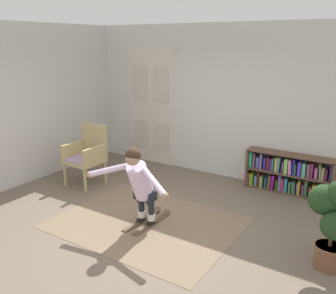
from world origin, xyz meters
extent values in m
plane|color=#6C5E50|center=(0.00, 0.00, 0.00)|extent=(7.20, 7.20, 0.00)
cube|color=silver|center=(0.00, 2.60, 1.45)|extent=(6.00, 0.10, 2.90)
cube|color=silver|center=(-3.00, 0.40, 1.45)|extent=(0.10, 6.00, 2.90)
cube|color=beige|center=(-2.00, 2.54, 1.18)|extent=(0.55, 0.04, 2.35)
cube|color=beige|center=(-2.00, 2.52, 1.69)|extent=(0.41, 0.01, 0.76)
cube|color=beige|center=(-2.00, 2.52, 0.59)|extent=(0.41, 0.01, 0.64)
cube|color=beige|center=(-1.45, 2.54, 1.18)|extent=(0.55, 0.04, 2.35)
cube|color=beige|center=(-1.45, 2.52, 1.69)|extent=(0.41, 0.01, 0.76)
cube|color=beige|center=(-1.45, 2.52, 0.59)|extent=(0.41, 0.01, 0.64)
cube|color=beige|center=(-1.72, 2.54, 2.40)|extent=(1.22, 0.04, 0.10)
cube|color=#7E6850|center=(-0.10, 0.11, 0.00)|extent=(2.58, 1.97, 0.01)
cube|color=brown|center=(0.58, 2.39, 0.35)|extent=(0.04, 0.30, 0.70)
cube|color=brown|center=(2.04, 2.39, 0.35)|extent=(0.04, 0.30, 0.70)
cube|color=brown|center=(1.31, 2.39, 0.01)|extent=(1.46, 0.30, 0.02)
cube|color=brown|center=(1.31, 2.39, 0.35)|extent=(1.46, 0.30, 0.02)
cube|color=brown|center=(1.31, 2.39, 0.69)|extent=(1.46, 0.30, 0.02)
cube|color=#8A3A62|center=(0.61, 2.39, 0.13)|extent=(0.03, 0.24, 0.21)
cube|color=#659B1C|center=(0.66, 2.37, 0.13)|extent=(0.06, 0.17, 0.23)
cube|color=#5E97D6|center=(0.73, 2.41, 0.11)|extent=(0.05, 0.14, 0.18)
cube|color=#4C1F19|center=(0.79, 2.39, 0.16)|extent=(0.03, 0.18, 0.27)
cube|color=olive|center=(0.85, 2.39, 0.12)|extent=(0.06, 0.20, 0.21)
cube|color=#174755|center=(0.93, 2.37, 0.12)|extent=(0.05, 0.14, 0.20)
cube|color=brown|center=(1.00, 2.37, 0.14)|extent=(0.06, 0.18, 0.25)
cube|color=#7F157C|center=(1.06, 2.37, 0.16)|extent=(0.06, 0.22, 0.27)
cube|color=#315010|center=(1.12, 2.39, 0.11)|extent=(0.04, 0.15, 0.19)
cube|color=#6A71B3|center=(1.17, 2.40, 0.16)|extent=(0.05, 0.16, 0.28)
cube|color=#912C47|center=(1.23, 2.40, 0.14)|extent=(0.07, 0.21, 0.24)
cube|color=teal|center=(1.29, 2.40, 0.15)|extent=(0.05, 0.24, 0.25)
cube|color=#456843|center=(1.36, 2.38, 0.13)|extent=(0.04, 0.22, 0.22)
cube|color=#366A45|center=(1.42, 2.38, 0.13)|extent=(0.07, 0.17, 0.22)
cube|color=#AD69AF|center=(1.48, 2.40, 0.12)|extent=(0.04, 0.15, 0.20)
cube|color=#A8962C|center=(1.52, 2.39, 0.15)|extent=(0.03, 0.23, 0.27)
cube|color=#663867|center=(1.57, 2.39, 0.12)|extent=(0.04, 0.16, 0.19)
cube|color=#304D34|center=(1.63, 2.40, 0.17)|extent=(0.05, 0.24, 0.29)
cube|color=maroon|center=(1.69, 2.40, 0.11)|extent=(0.03, 0.16, 0.19)
cube|color=gold|center=(1.75, 2.39, 0.14)|extent=(0.05, 0.18, 0.23)
cube|color=#A95CA5|center=(1.82, 2.40, 0.13)|extent=(0.03, 0.21, 0.22)
cube|color=#842989|center=(1.87, 2.41, 0.15)|extent=(0.04, 0.14, 0.26)
cube|color=#A97C4C|center=(1.92, 2.41, 0.16)|extent=(0.04, 0.20, 0.28)
cube|color=#336A57|center=(1.99, 2.40, 0.15)|extent=(0.06, 0.19, 0.26)
cube|color=#35D096|center=(0.62, 2.39, 0.50)|extent=(0.06, 0.16, 0.28)
cube|color=#7A4E65|center=(0.69, 2.39, 0.49)|extent=(0.03, 0.17, 0.26)
cube|color=#5461C2|center=(0.75, 2.41, 0.46)|extent=(0.06, 0.15, 0.20)
cube|color=#7560A2|center=(0.82, 2.38, 0.50)|extent=(0.04, 0.17, 0.28)
cube|color=navy|center=(0.89, 2.37, 0.47)|extent=(0.04, 0.15, 0.22)
cube|color=maroon|center=(0.94, 2.39, 0.48)|extent=(0.04, 0.15, 0.24)
cube|color=#4E1779|center=(0.99, 2.39, 0.47)|extent=(0.04, 0.21, 0.22)
cube|color=#386E6B|center=(1.03, 2.39, 0.48)|extent=(0.03, 0.19, 0.23)
cube|color=#B6BD5B|center=(1.09, 2.39, 0.49)|extent=(0.06, 0.17, 0.25)
cube|color=#46737D|center=(1.14, 2.38, 0.50)|extent=(0.05, 0.23, 0.28)
cube|color=purple|center=(1.20, 2.40, 0.46)|extent=(0.05, 0.18, 0.21)
cube|color=#80D35A|center=(1.27, 2.39, 0.50)|extent=(0.05, 0.23, 0.27)
cube|color=pink|center=(1.33, 2.39, 0.49)|extent=(0.07, 0.20, 0.26)
cube|color=#242098|center=(1.39, 2.38, 0.51)|extent=(0.04, 0.19, 0.29)
cube|color=#245028|center=(1.43, 2.37, 0.46)|extent=(0.03, 0.18, 0.20)
cube|color=#593AD2|center=(1.49, 2.39, 0.48)|extent=(0.05, 0.19, 0.25)
cube|color=#52A88B|center=(1.57, 2.39, 0.48)|extent=(0.06, 0.24, 0.24)
cube|color=#7E4864|center=(1.64, 2.41, 0.48)|extent=(0.04, 0.23, 0.24)
cube|color=#7E3058|center=(1.68, 2.40, 0.49)|extent=(0.04, 0.18, 0.25)
cube|color=#D757A9|center=(1.76, 2.40, 0.45)|extent=(0.05, 0.17, 0.19)
cube|color=#538148|center=(1.82, 2.39, 0.50)|extent=(0.04, 0.22, 0.27)
cube|color=#967E5D|center=(1.86, 2.40, 0.47)|extent=(0.05, 0.21, 0.22)
cube|color=#5F1F49|center=(1.92, 2.39, 0.45)|extent=(0.03, 0.18, 0.19)
cube|color=#393663|center=(1.99, 2.40, 0.50)|extent=(0.06, 0.15, 0.28)
cylinder|color=tan|center=(-2.23, 0.49, 0.21)|extent=(0.05, 0.05, 0.42)
cylinder|color=tan|center=(-1.71, 0.48, 0.21)|extent=(0.05, 0.05, 0.42)
cylinder|color=tan|center=(-2.22, 1.01, 0.21)|extent=(0.05, 0.05, 0.42)
cylinder|color=tan|center=(-1.70, 1.00, 0.21)|extent=(0.05, 0.05, 0.42)
cube|color=tan|center=(-1.96, 0.75, 0.45)|extent=(0.61, 0.61, 0.06)
cube|color=#AC96C8|center=(-1.96, 0.75, 0.50)|extent=(0.55, 0.55, 0.04)
cube|color=tan|center=(-1.96, 1.02, 0.80)|extent=(0.60, 0.07, 0.60)
cube|color=tan|center=(-2.23, 0.75, 0.62)|extent=(0.07, 0.56, 0.28)
cube|color=tan|center=(-1.69, 0.74, 0.62)|extent=(0.07, 0.56, 0.28)
cylinder|color=brown|center=(2.33, 0.38, 0.14)|extent=(0.31, 0.31, 0.28)
cylinder|color=brown|center=(2.33, 0.38, 0.26)|extent=(0.34, 0.34, 0.04)
cylinder|color=#4C3823|center=(2.33, 0.38, 0.46)|extent=(0.04, 0.04, 0.36)
sphere|color=#1E3B1A|center=(2.37, 0.26, 0.61)|extent=(0.32, 0.32, 0.32)
sphere|color=#1E3B1A|center=(2.21, 0.41, 0.82)|extent=(0.36, 0.36, 0.36)
cube|color=brown|center=(-0.19, 0.11, 0.01)|extent=(0.12, 0.80, 0.01)
cube|color=brown|center=(-0.18, 0.48, 0.05)|extent=(0.09, 0.12, 0.06)
cube|color=black|center=(-0.19, 0.09, 0.04)|extent=(0.09, 0.12, 0.04)
cube|color=brown|center=(-0.01, 0.11, 0.01)|extent=(0.12, 0.80, 0.01)
cube|color=brown|center=(0.00, 0.47, 0.05)|extent=(0.09, 0.12, 0.06)
cube|color=black|center=(-0.01, 0.09, 0.04)|extent=(0.09, 0.12, 0.04)
cylinder|color=white|center=(-0.19, 0.11, 0.13)|extent=(0.11, 0.11, 0.10)
cylinder|color=#1D232A|center=(-0.19, 0.11, 0.33)|extent=(0.09, 0.09, 0.30)
cylinder|color=#1D232A|center=(-0.19, 0.09, 0.44)|extent=(0.11, 0.11, 0.22)
cylinder|color=white|center=(-0.01, 0.11, 0.13)|extent=(0.11, 0.11, 0.10)
cylinder|color=#1D232A|center=(-0.01, 0.11, 0.33)|extent=(0.09, 0.09, 0.30)
cylinder|color=#1D232A|center=(-0.01, 0.09, 0.44)|extent=(0.11, 0.11, 0.22)
cube|color=#1D232A|center=(-0.10, 0.09, 0.46)|extent=(0.31, 0.19, 0.14)
cylinder|color=silver|center=(-0.11, -0.01, 0.70)|extent=(0.30, 0.46, 0.59)
sphere|color=tan|center=(-0.11, -0.16, 1.07)|extent=(0.21, 0.21, 0.20)
sphere|color=#382619|center=(-0.11, -0.15, 1.11)|extent=(0.22, 0.22, 0.21)
cylinder|color=silver|center=(-0.52, -0.21, 0.84)|extent=(0.56, 0.30, 0.24)
sphere|color=tan|center=(-0.77, -0.32, 0.76)|extent=(0.09, 0.09, 0.09)
cylinder|color=silver|center=(0.29, -0.24, 0.84)|extent=(0.55, 0.34, 0.24)
sphere|color=tan|center=(0.53, -0.37, 0.76)|extent=(0.09, 0.09, 0.09)
camera|label=1|loc=(2.81, -3.83, 2.57)|focal=39.48mm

